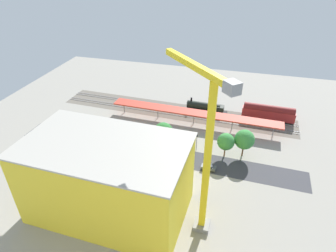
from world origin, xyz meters
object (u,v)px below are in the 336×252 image
Objects in this scene: parked_car_4 at (109,149)px; box_truck_0 at (136,163)px; street_tree_0 at (163,132)px; locomotive at (207,108)px; platform_canopy_near at (194,113)px; street_tree_2 at (244,140)px; street_tree_1 at (226,142)px; passenger_coach at (268,112)px; parked_car_0 at (208,167)px; tower_crane at (205,149)px; construction_building at (108,179)px; parked_car_5 at (90,147)px; traffic_light at (197,140)px; parked_car_1 at (180,163)px; street_tree_3 at (141,130)px; parked_car_2 at (158,158)px; parked_car_6 at (66,143)px; parked_car_3 at (132,155)px.

parked_car_4 is 12.45m from box_truck_0.
locomotive is at bearing -110.53° from street_tree_0.
platform_canopy_near reaches higher than box_truck_0.
street_tree_0 is 24.98m from street_tree_2.
street_tree_1 reaches higher than box_truck_0.
parked_car_0 is at bearing 63.61° from passenger_coach.
construction_building is at bearing 2.79° from tower_crane.
street_tree_2 reaches higher than parked_car_5.
passenger_coach is 3.14× the size of traffic_light.
passenger_coach reaches higher than platform_canopy_near.
locomotive is 26.21m from traffic_light.
parked_car_4 is 0.70× the size of traffic_light.
passenger_coach reaches higher than box_truck_0.
street_tree_3 is at bearing -26.92° from parked_car_1.
street_tree_2 is at bearing -175.95° from street_tree_0.
street_tree_0 reaches higher than street_tree_1.
street_tree_3 reaches higher than parked_car_1.
parked_car_4 is 0.59× the size of street_tree_3.
box_truck_0 is 13.12m from street_tree_3.
street_tree_3 reaches higher than box_truck_0.
parked_car_4 is 27.83m from traffic_light.
platform_canopy_near is 16.71m from traffic_light.
parked_car_2 is 0.53× the size of street_tree_0.
passenger_coach is at bearing -151.71° from parked_car_6.
street_tree_1 is at bearing 175.74° from traffic_light.
parked_car_0 is 0.44× the size of box_truck_0.
parked_car_0 is 31.66m from parked_car_4.
street_tree_2 reaches higher than parked_car_0.
street_tree_2 reaches higher than passenger_coach.
parked_car_5 reaches higher than parked_car_2.
parked_car_3 is 22.86m from parked_car_6.
tower_crane is at bearing 128.24° from parked_car_2.
box_truck_0 is 20.37m from traffic_light.
box_truck_0 is (14.76, 39.29, -0.07)m from locomotive.
parked_car_3 is 34.67m from street_tree_2.
street_tree_0 is at bearing -166.33° from parked_car_6.
street_tree_1 is at bearing 109.61° from locomotive.
traffic_light is (-3.92, 16.24, -0.33)m from platform_canopy_near.
street_tree_3 is (2.47, -28.55, -4.56)m from construction_building.
street_tree_0 reaches higher than platform_canopy_near.
street_tree_0 reaches higher than locomotive.
locomotive is 2.61× the size of traffic_light.
tower_crane reaches higher than parked_car_4.
parked_car_0 is at bearing 121.34° from traffic_light.
traffic_light is (-3.23, -8.39, 3.25)m from parked_car_1.
construction_building reaches higher than parked_car_3.
parked_car_0 is 28.73m from tower_crane.
parked_car_5 is 24.15m from street_tree_0.
platform_canopy_near reaches higher than parked_car_1.
passenger_coach is at bearing 180.00° from locomotive.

